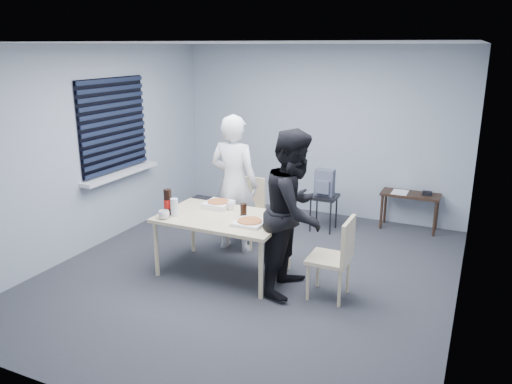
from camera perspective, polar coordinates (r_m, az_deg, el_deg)
The scene contains 19 objects.
room at distance 7.01m, azimuth -15.72°, elevation 6.48°, with size 5.00×5.00×5.00m.
dining_table at distance 5.74m, azimuth -3.83°, elevation -3.35°, with size 1.44×0.91×0.70m.
chair_far at distance 6.68m, azimuth -0.99°, elevation -1.60°, with size 0.42×0.42×0.89m.
chair_right at distance 5.27m, azimuth 9.29°, elevation -6.90°, with size 0.42×0.42×0.89m.
person_white at distance 6.35m, azimuth -2.52°, elevation 0.94°, with size 0.65×0.42×1.77m, color silver.
person_black at distance 5.30m, azimuth 4.40°, elevation -2.27°, with size 0.86×0.47×1.77m, color black.
side_table at distance 7.49m, azimuth 17.22°, elevation -0.74°, with size 0.82×0.36×0.54m.
stool at distance 7.21m, azimuth 7.76°, elevation -1.20°, with size 0.38×0.38×0.52m.
backpack at distance 7.12m, azimuth 7.82°, elevation 1.02°, with size 0.27×0.20×0.38m.
pizza_box_a at distance 6.03m, azimuth -4.33°, elevation -1.40°, with size 0.31×0.31×0.08m.
pizza_box_b at distance 5.45m, azimuth -0.72°, elevation -3.48°, with size 0.32×0.32×0.05m.
mug_a at distance 5.70m, azimuth -10.48°, elevation -2.57°, with size 0.12×0.12×0.10m, color white.
mug_b at distance 5.92m, azimuth -2.91°, elevation -1.61°, with size 0.10×0.10×0.09m, color white.
cola_glass at distance 5.64m, azimuth -1.44°, elevation -2.14°, with size 0.08×0.08×0.17m, color black.
soda_bottle at distance 5.82m, azimuth -10.04°, elevation -1.17°, with size 0.09×0.09×0.30m.
plastic_cups at distance 5.77m, azimuth -9.31°, elevation -1.73°, with size 0.09×0.09×0.21m, color silver.
rubber_band at distance 5.40m, azimuth -3.04°, elevation -3.92°, with size 0.05×0.05×0.00m, color red.
papers at distance 7.47m, azimuth 16.13°, elevation -0.02°, with size 0.22×0.30×0.00m, color white.
black_box at distance 7.44m, azimuth 18.97°, elevation -0.14°, with size 0.13×0.09×0.05m, color black.
Camera 1 is at (2.31, -4.85, 2.58)m, focal length 35.00 mm.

